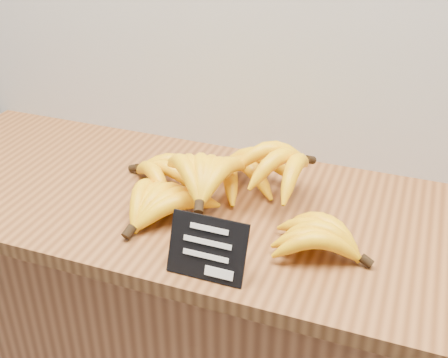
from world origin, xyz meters
The scene contains 3 objects.
counter_top centered at (0.07, 2.75, 0.92)m, with size 1.53×0.54×0.03m, color brown.
chalkboard_sign centered at (0.11, 2.53, 0.98)m, with size 0.14×0.01×0.11m, color black.
banana_pile centered at (0.06, 2.75, 0.98)m, with size 0.55×0.42×0.12m.
Camera 1 is at (0.40, 1.84, 1.55)m, focal length 45.00 mm.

